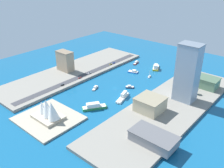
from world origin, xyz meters
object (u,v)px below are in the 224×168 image
object	(u,v)px
yacht_sleek_gray	(95,88)
tugboat_red	(136,63)
tower_tall_glass	(188,73)
pickup_red	(80,78)
apartment_midrise_tan	(65,61)
traffic_light_waterfront	(86,74)
van_white	(90,73)
office_block_beige	(150,104)
hatchback_blue	(114,63)
opera_landmark	(48,111)
patrol_launch_navy	(130,87)
suv_black	(62,85)
warehouse_low_gray	(154,138)
ferry_yellow_fast	(156,67)
ferry_white_commuter	(123,97)
ferry_green_doubledeck	(94,106)
taxi_yellow_cab	(111,64)
sailboat_small_white	(149,76)
terminal_long_green	(204,82)
catamaran_blue	(133,72)

from	to	relation	value
yacht_sleek_gray	tugboat_red	xyz separation A→B (m)	(12.84, -109.62, 0.18)
tower_tall_glass	pickup_red	xyz separation A→B (m)	(137.88, 39.67, -32.95)
apartment_midrise_tan	traffic_light_waterfront	xyz separation A→B (m)	(-40.41, -2.71, -10.49)
van_white	pickup_red	bearing A→B (deg)	93.88
office_block_beige	hatchback_blue	distance (m)	147.99
hatchback_blue	opera_landmark	bearing A→B (deg)	107.13
opera_landmark	van_white	bearing A→B (deg)	-65.20
patrol_launch_navy	suv_black	xyz separation A→B (m)	(67.87, 57.47, 2.92)
warehouse_low_gray	opera_landmark	world-z (taller)	opera_landmark
ferry_yellow_fast	ferry_white_commuter	distance (m)	109.52
patrol_launch_navy	hatchback_blue	bearing A→B (deg)	-35.23
tugboat_red	warehouse_low_gray	distance (m)	204.63
yacht_sleek_gray	ferry_yellow_fast	bearing A→B (deg)	-102.30
ferry_green_doubledeck	office_block_beige	size ratio (longest dim) A/B	0.96
warehouse_low_gray	opera_landmark	xyz separation A→B (m)	(103.86, 36.16, 3.20)
pickup_red	tugboat_red	bearing A→B (deg)	-101.57
patrol_launch_navy	office_block_beige	world-z (taller)	office_block_beige
patrol_launch_navy	tugboat_red	xyz separation A→B (m)	(45.76, -77.93, 0.13)
taxi_yellow_cab	pickup_red	world-z (taller)	pickup_red
tower_tall_glass	suv_black	size ratio (longest dim) A/B	14.11
office_block_beige	tugboat_red	bearing A→B (deg)	-48.71
hatchback_blue	opera_landmark	world-z (taller)	opera_landmark
ferry_green_doubledeck	tower_tall_glass	xyz separation A→B (m)	(-69.52, -80.78, 34.30)
ferry_yellow_fast	tower_tall_glass	size ratio (longest dim) A/B	0.36
tugboat_red	van_white	bearing A→B (deg)	74.73
pickup_red	opera_landmark	world-z (taller)	opera_landmark
ferry_yellow_fast	sailboat_small_white	xyz separation A→B (m)	(-9.68, 33.48, -1.78)
ferry_white_commuter	office_block_beige	bearing A→B (deg)	171.34
yacht_sleek_gray	suv_black	bearing A→B (deg)	36.41
warehouse_low_gray	ferry_yellow_fast	bearing A→B (deg)	-59.27
tugboat_red	terminal_long_green	world-z (taller)	terminal_long_green
ferry_green_doubledeck	sailboat_small_white	bearing A→B (deg)	-89.96
ferry_green_doubledeck	traffic_light_waterfront	size ratio (longest dim) A/B	4.18
tower_tall_glass	taxi_yellow_cab	world-z (taller)	tower_tall_glass
catamaran_blue	tower_tall_glass	xyz separation A→B (m)	(-97.60, 32.49, 35.77)
office_block_beige	pickup_red	xyz separation A→B (m)	(120.51, -7.45, -6.81)
catamaran_blue	traffic_light_waterfront	bearing A→B (deg)	59.14
apartment_midrise_tan	office_block_beige	xyz separation A→B (m)	(-158.23, 13.98, -7.05)
taxi_yellow_cab	van_white	bearing A→B (deg)	89.96
catamaran_blue	van_white	xyz separation A→B (m)	(41.71, 51.03, 2.70)
patrol_launch_navy	pickup_red	xyz separation A→B (m)	(67.29, 27.33, 2.95)
ferry_green_doubledeck	traffic_light_waterfront	world-z (taller)	traffic_light_waterfront
yacht_sleek_gray	apartment_midrise_tan	xyz separation A→B (m)	(72.10, -10.90, 16.87)
catamaran_blue	sailboat_small_white	distance (m)	28.02
tugboat_red	office_block_beige	xyz separation A→B (m)	(-98.97, 112.70, 9.64)
office_block_beige	suv_black	xyz separation A→B (m)	(121.08, 22.70, -6.85)
suv_black	van_white	distance (m)	51.28
apartment_midrise_tan	ferry_green_doubledeck	bearing A→B (deg)	155.82
apartment_midrise_tan	office_block_beige	world-z (taller)	apartment_midrise_tan
ferry_green_doubledeck	sailboat_small_white	world-z (taller)	sailboat_small_white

